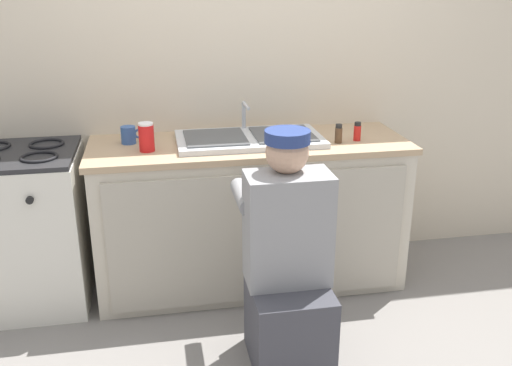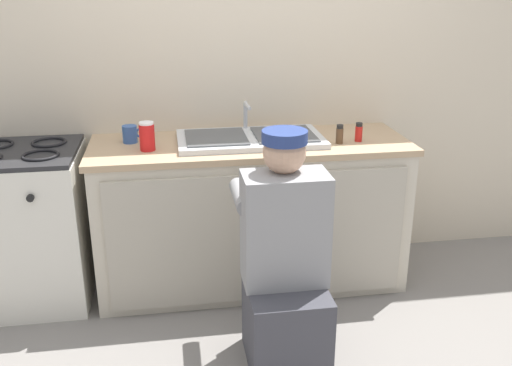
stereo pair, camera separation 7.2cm
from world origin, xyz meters
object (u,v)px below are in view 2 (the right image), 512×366
(sink_double_basin, at_px, (250,138))
(stove_range, at_px, (29,226))
(plumber_person, at_px, (285,271))
(soda_cup_red, at_px, (147,136))
(spice_bottle_red, at_px, (359,132))
(spice_bottle_pepper, at_px, (340,134))
(coffee_mug, at_px, (130,134))

(sink_double_basin, relative_size, stove_range, 0.91)
(sink_double_basin, height_order, plumber_person, plumber_person)
(plumber_person, height_order, soda_cup_red, plumber_person)
(plumber_person, height_order, spice_bottle_red, plumber_person)
(stove_range, relative_size, soda_cup_red, 5.78)
(spice_bottle_pepper, relative_size, soda_cup_red, 0.69)
(stove_range, height_order, plumber_person, plumber_person)
(sink_double_basin, xyz_separation_m, coffee_mug, (-0.65, 0.09, 0.03))
(plumber_person, relative_size, coffee_mug, 8.76)
(spice_bottle_red, bearing_deg, coffee_mug, 172.13)
(coffee_mug, relative_size, soda_cup_red, 0.83)
(soda_cup_red, bearing_deg, coffee_mug, 120.08)
(spice_bottle_red, xyz_separation_m, soda_cup_red, (-1.15, 0.01, 0.02))
(sink_double_basin, xyz_separation_m, spice_bottle_pepper, (0.48, -0.11, 0.03))
(stove_range, distance_m, spice_bottle_red, 1.89)
(plumber_person, distance_m, spice_bottle_pepper, 0.90)
(coffee_mug, distance_m, spice_bottle_pepper, 1.15)
(sink_double_basin, bearing_deg, stove_range, -179.90)
(sink_double_basin, bearing_deg, coffee_mug, 172.48)
(spice_bottle_pepper, bearing_deg, coffee_mug, 170.02)
(sink_double_basin, distance_m, spice_bottle_red, 0.60)
(plumber_person, bearing_deg, coffee_mug, 129.54)
(plumber_person, xyz_separation_m, spice_bottle_pepper, (0.43, 0.65, 0.45))
(sink_double_basin, xyz_separation_m, stove_range, (-1.23, -0.00, -0.44))
(plumber_person, bearing_deg, spice_bottle_red, 50.83)
(coffee_mug, relative_size, spice_bottle_red, 1.20)
(spice_bottle_red, relative_size, soda_cup_red, 0.69)
(plumber_person, distance_m, coffee_mug, 1.18)
(sink_double_basin, xyz_separation_m, spice_bottle_red, (0.59, -0.09, 0.03))
(sink_double_basin, bearing_deg, spice_bottle_pepper, -13.28)
(spice_bottle_red, relative_size, spice_bottle_pepper, 1.00)
(stove_range, relative_size, spice_bottle_pepper, 8.37)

